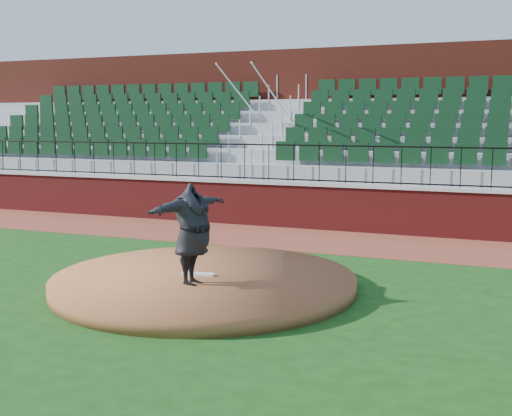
# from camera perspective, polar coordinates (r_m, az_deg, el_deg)

# --- Properties ---
(ground) EXTENTS (90.00, 90.00, 0.00)m
(ground) POSITION_cam_1_polar(r_m,az_deg,el_deg) (11.35, -2.87, -7.47)
(ground) COLOR #134012
(ground) RESTS_ON ground
(warning_track) EXTENTS (34.00, 3.20, 0.01)m
(warning_track) POSITION_cam_1_polar(r_m,az_deg,el_deg) (16.28, 5.17, -2.80)
(warning_track) COLOR brown
(warning_track) RESTS_ON ground
(field_wall) EXTENTS (34.00, 0.35, 1.20)m
(field_wall) POSITION_cam_1_polar(r_m,az_deg,el_deg) (17.71, 6.71, -0.02)
(field_wall) COLOR maroon
(field_wall) RESTS_ON ground
(wall_cap) EXTENTS (34.00, 0.45, 0.10)m
(wall_cap) POSITION_cam_1_polar(r_m,az_deg,el_deg) (17.63, 6.74, 2.07)
(wall_cap) COLOR #B7B7B7
(wall_cap) RESTS_ON field_wall
(wall_railing) EXTENTS (34.00, 0.05, 1.00)m
(wall_railing) POSITION_cam_1_polar(r_m,az_deg,el_deg) (17.59, 6.77, 3.86)
(wall_railing) COLOR black
(wall_railing) RESTS_ON wall_cap
(seating_stands) EXTENTS (34.00, 5.10, 4.60)m
(seating_stands) POSITION_cam_1_polar(r_m,az_deg,el_deg) (20.20, 8.85, 5.74)
(seating_stands) COLOR gray
(seating_stands) RESTS_ON ground
(concourse_wall) EXTENTS (34.00, 0.50, 5.50)m
(concourse_wall) POSITION_cam_1_polar(r_m,az_deg,el_deg) (22.92, 10.50, 7.05)
(concourse_wall) COLOR maroon
(concourse_wall) RESTS_ON ground
(pitchers_mound) EXTENTS (5.38, 5.38, 0.25)m
(pitchers_mound) POSITION_cam_1_polar(r_m,az_deg,el_deg) (11.60, -4.58, -6.52)
(pitchers_mound) COLOR brown
(pitchers_mound) RESTS_ON ground
(pitching_rubber) EXTENTS (0.61, 0.24, 0.04)m
(pitching_rubber) POSITION_cam_1_polar(r_m,az_deg,el_deg) (11.56, -5.14, -5.83)
(pitching_rubber) COLOR white
(pitching_rubber) RESTS_ON pitchers_mound
(pitcher) EXTENTS (0.82, 2.14, 1.70)m
(pitcher) POSITION_cam_1_polar(r_m,az_deg,el_deg) (10.78, -5.62, -2.31)
(pitcher) COLOR black
(pitcher) RESTS_ON pitchers_mound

